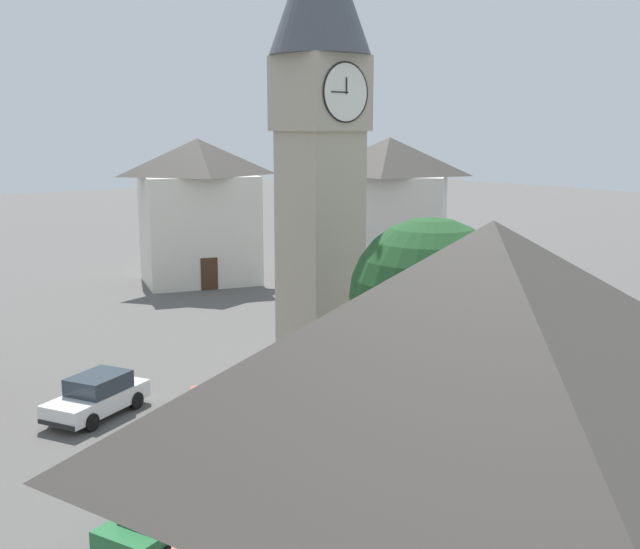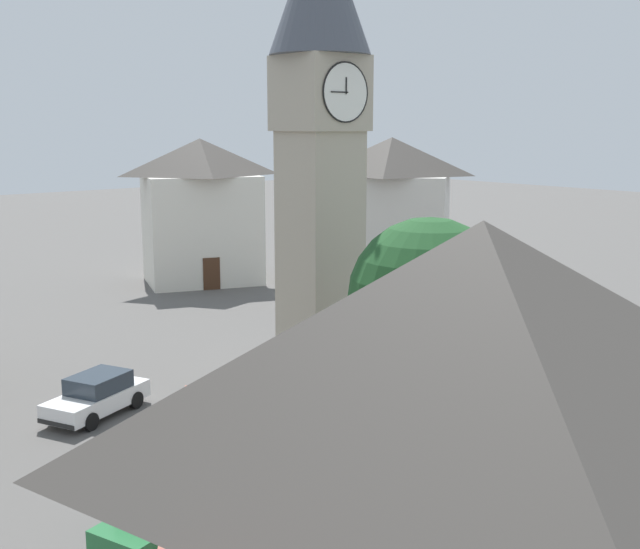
{
  "view_description": "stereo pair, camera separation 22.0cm",
  "coord_description": "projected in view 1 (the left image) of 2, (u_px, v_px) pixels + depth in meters",
  "views": [
    {
      "loc": [
        19.91,
        23.53,
        10.53
      ],
      "look_at": [
        0.0,
        0.0,
        4.69
      ],
      "focal_mm": 44.55,
      "sensor_mm": 36.0,
      "label": 1
    },
    {
      "loc": [
        19.74,
        23.67,
        10.53
      ],
      "look_at": [
        0.0,
        0.0,
        4.69
      ],
      "focal_mm": 44.55,
      "sensor_mm": 36.0,
      "label": 2
    }
  ],
  "objects": [
    {
      "name": "building_terrace_right",
      "position": [
        389.0,
        211.0,
        51.95
      ],
      "size": [
        9.14,
        9.5,
        9.73
      ],
      "color": "beige",
      "rests_on": "ground"
    },
    {
      "name": "pedestrian",
      "position": [
        274.0,
        411.0,
        26.82
      ],
      "size": [
        0.3,
        0.55,
        1.69
      ],
      "color": "black",
      "rests_on": "ground"
    },
    {
      "name": "car_white_side",
      "position": [
        528.0,
        361.0,
        33.26
      ],
      "size": [
        3.41,
        4.44,
        1.53
      ],
      "color": "gold",
      "rests_on": "ground"
    },
    {
      "name": "building_corner_back",
      "position": [
        199.0,
        210.0,
        52.94
      ],
      "size": [
        9.14,
        7.93,
        9.64
      ],
      "color": "silver",
      "rests_on": "ground"
    },
    {
      "name": "car_red_corner",
      "position": [
        628.0,
        454.0,
        23.93
      ],
      "size": [
        2.18,
        4.3,
        1.53
      ],
      "color": "white",
      "rests_on": "ground"
    },
    {
      "name": "car_silver_kerb",
      "position": [
        172.0,
        512.0,
        20.32
      ],
      "size": [
        4.45,
        2.91,
        1.53
      ],
      "color": "#236B38",
      "rests_on": "ground"
    },
    {
      "name": "car_blue_kerb",
      "position": [
        97.0,
        396.0,
        29.03
      ],
      "size": [
        4.46,
        3.22,
        1.53
      ],
      "color": "white",
      "rests_on": "ground"
    },
    {
      "name": "building_hall_far",
      "position": [
        481.0,
        521.0,
        11.81
      ],
      "size": [
        12.26,
        11.98,
        9.22
      ],
      "color": "#995142",
      "rests_on": "ground"
    },
    {
      "name": "clock_tower",
      "position": [
        320.0,
        115.0,
        30.22
      ],
      "size": [
        3.86,
        3.86,
        18.66
      ],
      "color": "gray",
      "rests_on": "ground"
    },
    {
      "name": "tree",
      "position": [
        430.0,
        298.0,
        25.11
      ],
      "size": [
        5.13,
        5.13,
        7.71
      ],
      "color": "brown",
      "rests_on": "ground"
    },
    {
      "name": "ground_plane",
      "position": [
        320.0,
        388.0,
        32.24
      ],
      "size": [
        200.0,
        200.0,
        0.0
      ],
      "primitive_type": "plane",
      "color": "#565451"
    }
  ]
}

